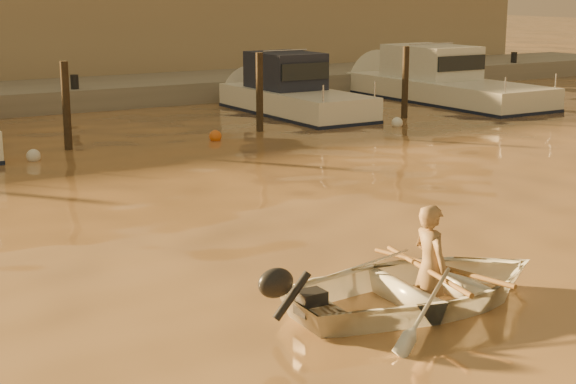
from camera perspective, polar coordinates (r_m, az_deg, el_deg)
ground_plane at (r=9.13m, az=15.15°, el=-10.62°), size 160.00×160.00×0.00m
dinghy at (r=10.38m, az=8.68°, el=-6.06°), size 3.45×2.56×0.68m
person at (r=10.37m, az=9.17°, el=-4.81°), size 0.39×0.56×1.49m
outboard_motor at (r=9.59m, az=1.38°, el=-7.17°), size 0.92×0.46×0.70m
oar_port at (r=10.46m, az=9.83°, el=-4.80°), size 0.37×2.09×0.13m
oar_starboard at (r=10.35m, az=8.94°, el=-4.98°), size 0.55×2.06×0.13m
moored_boat_4 at (r=25.66m, az=0.48°, el=6.44°), size 2.07×6.44×1.75m
moored_boat_5 at (r=29.05m, az=10.16°, el=7.02°), size 2.53×8.39×1.75m
piling_2 at (r=20.54m, az=-14.13°, el=5.15°), size 0.18×0.18×2.20m
piling_3 at (r=22.52m, az=-1.85°, el=6.20°), size 0.18×0.18×2.20m
piling_4 at (r=25.15m, az=7.58°, el=6.82°), size 0.18×0.18×2.20m
fender_c at (r=19.52m, az=-16.13°, el=2.25°), size 0.30×0.30×0.30m
fender_d at (r=21.33m, az=-4.71°, el=3.61°), size 0.30×0.30×0.30m
fender_e at (r=23.57m, az=7.07°, el=4.46°), size 0.30×0.30×0.30m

